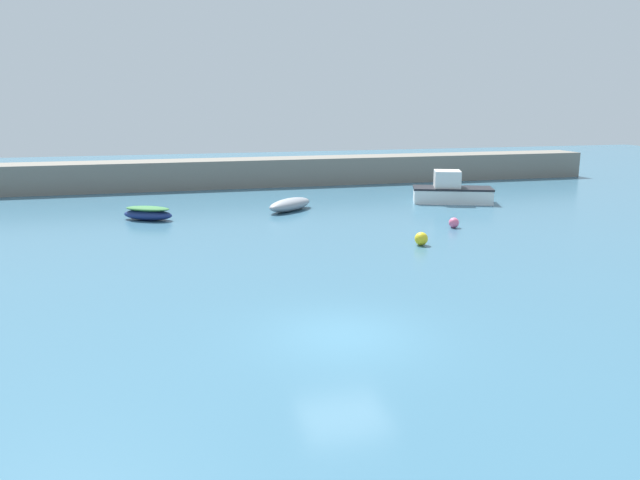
{
  "coord_description": "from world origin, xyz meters",
  "views": [
    {
      "loc": [
        -4.69,
        -15.34,
        6.3
      ],
      "look_at": [
        1.49,
        8.29,
        0.77
      ],
      "focal_mm": 35.0,
      "sensor_mm": 36.0,
      "label": 1
    }
  ],
  "objects_px": {
    "mooring_buoy_yellow": "(421,239)",
    "rowboat_with_red_cover": "(148,213)",
    "rowboat_blue_near": "(290,205)",
    "motorboat_grey_hull": "(451,191)",
    "mooring_buoy_pink": "(454,223)"
  },
  "relations": [
    {
      "from": "motorboat_grey_hull",
      "to": "rowboat_blue_near",
      "type": "xyz_separation_m",
      "value": [
        -10.31,
        -0.32,
        -0.35
      ]
    },
    {
      "from": "rowboat_blue_near",
      "to": "motorboat_grey_hull",
      "type": "bearing_deg",
      "value": 140.08
    },
    {
      "from": "mooring_buoy_yellow",
      "to": "rowboat_with_red_cover",
      "type": "bearing_deg",
      "value": 141.97
    },
    {
      "from": "motorboat_grey_hull",
      "to": "rowboat_with_red_cover",
      "type": "xyz_separation_m",
      "value": [
        -18.23,
        -1.2,
        -0.34
      ]
    },
    {
      "from": "motorboat_grey_hull",
      "to": "rowboat_blue_near",
      "type": "distance_m",
      "value": 10.32
    },
    {
      "from": "rowboat_blue_near",
      "to": "rowboat_with_red_cover",
      "type": "height_order",
      "value": "rowboat_with_red_cover"
    },
    {
      "from": "mooring_buoy_yellow",
      "to": "mooring_buoy_pink",
      "type": "xyz_separation_m",
      "value": [
        3.14,
        3.14,
        -0.04
      ]
    },
    {
      "from": "rowboat_with_red_cover",
      "to": "mooring_buoy_pink",
      "type": "relative_size",
      "value": 5.83
    },
    {
      "from": "rowboat_blue_near",
      "to": "mooring_buoy_pink",
      "type": "xyz_separation_m",
      "value": [
        6.93,
        -6.89,
        -0.1
      ]
    },
    {
      "from": "motorboat_grey_hull",
      "to": "mooring_buoy_yellow",
      "type": "bearing_deg",
      "value": -101.66
    },
    {
      "from": "motorboat_grey_hull",
      "to": "mooring_buoy_yellow",
      "type": "relative_size",
      "value": 8.92
    },
    {
      "from": "rowboat_with_red_cover",
      "to": "mooring_buoy_yellow",
      "type": "relative_size",
      "value": 5.09
    },
    {
      "from": "rowboat_blue_near",
      "to": "rowboat_with_red_cover",
      "type": "xyz_separation_m",
      "value": [
        -7.92,
        -0.88,
        0.01
      ]
    },
    {
      "from": "rowboat_blue_near",
      "to": "mooring_buoy_pink",
      "type": "bearing_deg",
      "value": 93.46
    },
    {
      "from": "motorboat_grey_hull",
      "to": "rowboat_with_red_cover",
      "type": "bearing_deg",
      "value": -155.69
    }
  ]
}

